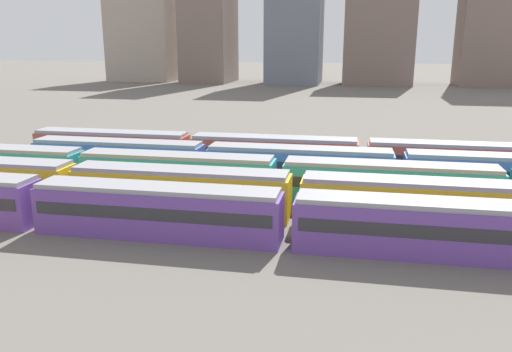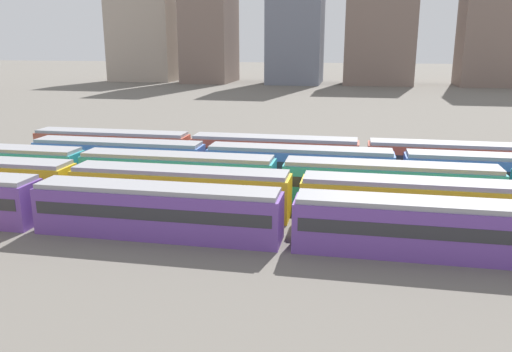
% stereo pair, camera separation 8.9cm
% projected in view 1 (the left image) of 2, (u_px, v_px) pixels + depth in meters
% --- Properties ---
extents(ground_plane, '(600.00, 600.00, 0.00)m').
position_uv_depth(ground_plane, '(83.00, 188.00, 49.43)').
color(ground_plane, '#666059').
extents(train_track_0, '(74.70, 3.06, 3.75)m').
position_uv_depth(train_track_0, '(288.00, 219.00, 35.20)').
color(train_track_0, '#6B429E').
rests_on(train_track_0, ground_plane).
extents(train_track_1, '(55.80, 3.06, 3.75)m').
position_uv_depth(train_track_1, '(180.00, 190.00, 41.88)').
color(train_track_1, yellow).
rests_on(train_track_1, ground_plane).
extents(train_track_2, '(112.50, 3.06, 3.75)m').
position_uv_depth(train_track_2, '(508.00, 190.00, 42.02)').
color(train_track_2, teal).
rests_on(train_track_2, ground_plane).
extents(train_track_3, '(55.80, 3.06, 3.75)m').
position_uv_depth(train_track_3, '(299.00, 166.00, 50.19)').
color(train_track_3, '#4C70BC').
rests_on(train_track_3, ground_plane).
extents(train_track_4, '(74.70, 3.06, 3.75)m').
position_uv_depth(train_track_4, '(363.00, 157.00, 54.00)').
color(train_track_4, '#BC4C38').
rests_on(train_track_4, ground_plane).
extents(distant_building_0, '(22.33, 12.36, 35.46)m').
position_uv_depth(distant_building_0, '(141.00, 29.00, 178.04)').
color(distant_building_0, '#A89989').
rests_on(distant_building_0, ground_plane).
extents(distant_building_1, '(15.46, 21.75, 48.46)m').
position_uv_depth(distant_building_1, '(208.00, 8.00, 171.93)').
color(distant_building_1, '#7A665B').
rests_on(distant_building_1, ground_plane).
extents(distant_building_2, '(17.35, 20.96, 46.90)m').
position_uv_depth(distant_building_2, '(296.00, 10.00, 166.77)').
color(distant_building_2, slate).
rests_on(distant_building_2, ground_plane).
extents(distant_building_3, '(21.63, 16.57, 35.66)m').
position_uv_depth(distant_building_3, '(379.00, 28.00, 163.30)').
color(distant_building_3, '#7A665B').
rests_on(distant_building_3, ground_plane).
extents(distant_building_4, '(22.48, 16.22, 48.96)m').
position_uv_depth(distant_building_4, '(501.00, 4.00, 155.12)').
color(distant_building_4, '#7A665B').
rests_on(distant_building_4, ground_plane).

